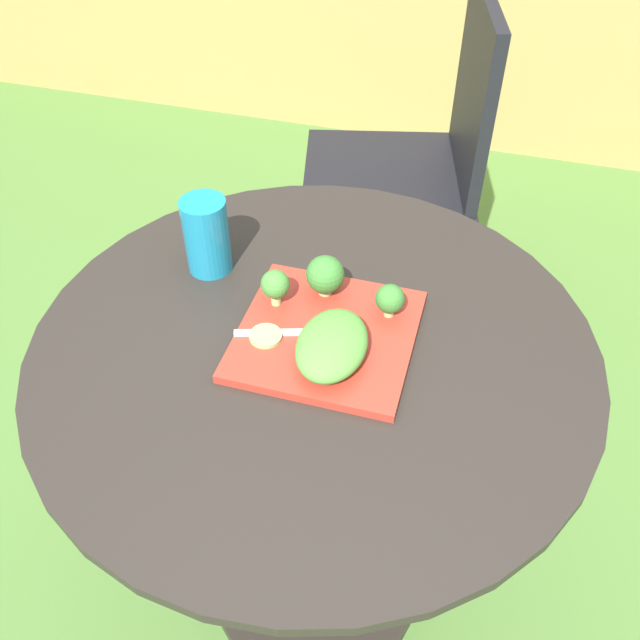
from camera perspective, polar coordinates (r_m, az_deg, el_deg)
ground_plane at (r=1.60m, az=-0.36°, el=-20.58°), size 12.00×12.00×0.00m
patio_table at (r=1.22m, az=-0.45°, el=-11.54°), size 0.82×0.82×0.74m
patio_chair at (r=1.87m, az=8.53°, el=13.96°), size 0.53×0.53×0.90m
salad_plate at (r=0.99m, az=0.54°, el=-1.26°), size 0.25×0.25×0.01m
drinking_glass at (r=1.09m, az=-9.31°, el=6.63°), size 0.07×0.07×0.12m
fork at (r=0.98m, az=-1.72°, el=-1.02°), size 0.15×0.06×0.00m
lettuce_mound at (r=0.93m, az=0.99°, el=-2.07°), size 0.10×0.14×0.05m
broccoli_floret_0 at (r=1.00m, az=-3.72°, el=2.91°), size 0.04×0.04×0.06m
broccoli_floret_1 at (r=1.02m, az=0.43°, el=3.76°), size 0.06×0.06×0.06m
broccoli_floret_2 at (r=0.99m, az=5.80°, el=1.73°), size 0.04×0.04×0.05m
cucumber_slice_0 at (r=0.98m, az=-4.52°, el=-1.33°), size 0.05×0.05×0.01m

